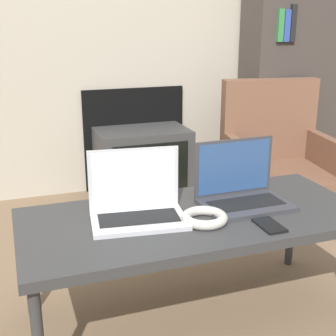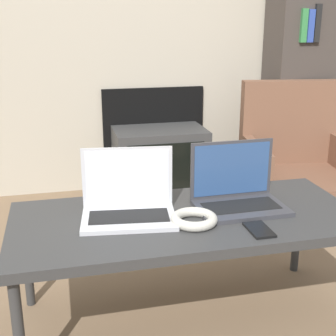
# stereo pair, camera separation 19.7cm
# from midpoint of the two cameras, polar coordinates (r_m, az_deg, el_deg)

# --- Properties ---
(table) EXTENTS (1.28, 0.57, 0.44)m
(table) POSITION_cam_midpoint_polar(r_m,az_deg,el_deg) (1.75, 0.04, -6.80)
(table) COLOR #333333
(table) RESTS_ON ground_plane
(laptop_left) EXTENTS (0.36, 0.26, 0.24)m
(laptop_left) POSITION_cam_midpoint_polar(r_m,az_deg,el_deg) (1.71, -7.14, -4.34)
(laptop_left) COLOR silver
(laptop_left) RESTS_ON table
(laptop_right) EXTENTS (0.34, 0.23, 0.24)m
(laptop_right) POSITION_cam_midpoint_polar(r_m,az_deg,el_deg) (1.83, 5.87, -2.70)
(laptop_right) COLOR #38383D
(laptop_right) RESTS_ON table
(headphones) EXTENTS (0.17, 0.17, 0.04)m
(headphones) POSITION_cam_midpoint_polar(r_m,az_deg,el_deg) (1.67, 1.08, -6.15)
(headphones) COLOR beige
(headphones) RESTS_ON table
(phone) EXTENTS (0.07, 0.13, 0.01)m
(phone) POSITION_cam_midpoint_polar(r_m,az_deg,el_deg) (1.66, 8.94, -7.00)
(phone) COLOR black
(phone) RESTS_ON table
(tv) EXTENTS (0.59, 0.38, 0.45)m
(tv) POSITION_cam_midpoint_polar(r_m,az_deg,el_deg) (3.10, -4.92, 0.58)
(tv) COLOR #383838
(tv) RESTS_ON ground_plane
(armchair) EXTENTS (0.73, 0.73, 0.76)m
(armchair) POSITION_cam_midpoint_polar(r_m,az_deg,el_deg) (3.10, 11.31, 2.38)
(armchair) COLOR brown
(armchair) RESTS_ON ground_plane
(bookshelf) EXTENTS (0.86, 0.32, 1.81)m
(bookshelf) POSITION_cam_midpoint_polar(r_m,az_deg,el_deg) (3.50, 14.55, 13.37)
(bookshelf) COLOR #3F3833
(bookshelf) RESTS_ON ground_plane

